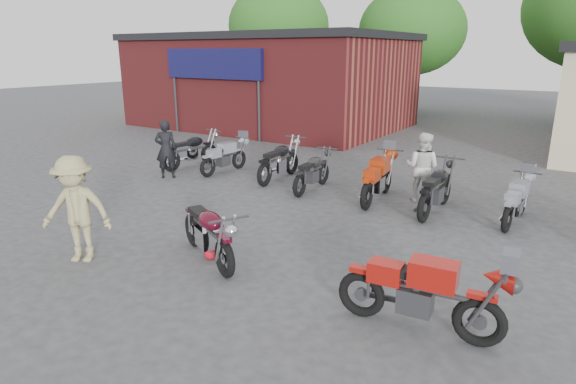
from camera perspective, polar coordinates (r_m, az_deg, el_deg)
The scene contains 17 objects.
ground at distance 8.01m, azimuth -7.11°, elevation -9.60°, with size 90.00×90.00×0.00m, color #39393C.
brick_building at distance 23.85m, azimuth -2.03°, elevation 12.74°, with size 12.00×8.00×4.00m, color maroon.
tree_0 at distance 33.23m, azimuth -1.11°, elevation 17.38°, with size 6.56×6.56×8.20m, color #1E5115, non-canonical shape.
tree_1 at distance 29.11m, azimuth 14.32°, elevation 16.27°, with size 5.92×5.92×7.40m, color #1E5115, non-canonical shape.
vintage_motorcycle at distance 8.28m, azimuth -9.46°, elevation -4.34°, with size 2.04×0.67×1.19m, color #480918, non-canonical shape.
sportbike at distance 6.42m, azimuth 15.61°, elevation -11.01°, with size 2.07×0.68×1.20m, color #A6140D, non-canonical shape.
helmet at distance 8.53m, azimuth -9.17°, elevation -7.17°, with size 0.24×0.24×0.22m, color #AD1220.
person_dark at distance 14.07m, azimuth -14.26°, elevation 4.94°, with size 0.60×0.40×1.66m, color black.
person_light at distance 11.90m, azimuth 15.61°, elevation 2.84°, with size 0.81×0.63×1.66m, color silver.
person_tan at distance 8.86m, azimuth -23.79°, elevation -1.90°, with size 1.19×0.69×1.85m, color tan.
row_bike_0 at distance 15.28m, azimuth -11.37°, elevation 5.08°, with size 2.03×0.67×1.18m, color black, non-canonical shape.
row_bike_1 at distance 14.42m, azimuth -7.53°, elevation 4.37°, with size 1.83×0.60×1.06m, color #9797A4, non-canonical shape.
row_bike_2 at distance 13.45m, azimuth -1.01°, elevation 3.98°, with size 2.10×0.69×1.22m, color black, non-canonical shape.
row_bike_3 at distance 12.44m, azimuth 2.94°, elevation 2.65°, with size 1.88×0.62×1.09m, color black, non-canonical shape.
row_bike_4 at distance 11.72m, azimuth 10.61°, elevation 1.88°, with size 2.12×0.70×1.23m, color #B3330E, non-canonical shape.
row_bike_5 at distance 11.17m, azimuth 17.20°, elevation 0.67°, with size 2.11×0.70×1.22m, color black, non-canonical shape.
row_bike_6 at distance 11.09m, azimuth 25.47°, elevation -0.76°, with size 1.82×0.60×1.06m, color gray, non-canonical shape.
Camera 1 is at (4.73, -5.44, 3.48)m, focal length 30.00 mm.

